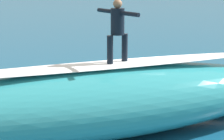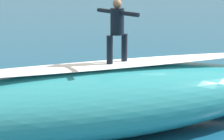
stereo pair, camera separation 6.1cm
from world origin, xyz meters
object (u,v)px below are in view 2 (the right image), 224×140
at_px(surfer_riding, 117,26).
at_px(surfboard_paddling, 108,100).
at_px(surfboard_riding, 117,64).
at_px(surfer_paddling, 104,95).

height_order(surfer_riding, surfboard_paddling, surfer_riding).
bearing_deg(surfboard_paddling, surfer_riding, -102.74).
height_order(surfboard_riding, surfboard_paddling, surfboard_riding).
relative_size(surfboard_riding, surfer_riding, 1.31).
xyz_separation_m(surfboard_riding, surfboard_paddling, (0.21, -2.40, -1.66)).
height_order(surfer_riding, surfer_paddling, surfer_riding).
bearing_deg(surfer_paddling, surfer_riding, -99.85).
bearing_deg(surfer_paddling, surfboard_riding, -99.85).
bearing_deg(surfer_riding, surfer_paddling, -120.82).
distance_m(surfboard_riding, surfboard_paddling, 2.92).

